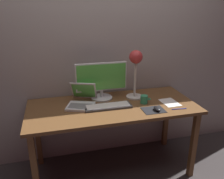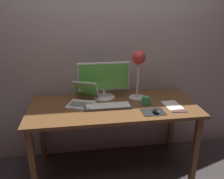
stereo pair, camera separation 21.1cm
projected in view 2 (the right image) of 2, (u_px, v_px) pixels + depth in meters
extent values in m
plane|color=#383333|center=(113.00, 169.00, 2.48)|extent=(4.80, 4.80, 0.00)
cube|color=#A8A099|center=(107.00, 40.00, 2.40)|extent=(4.80, 0.06, 2.60)
cube|color=brown|center=(113.00, 107.00, 2.23)|extent=(1.60, 0.70, 0.03)
cube|color=brown|center=(33.00, 165.00, 1.99)|extent=(0.05, 0.05, 0.71)
cube|color=brown|center=(195.00, 150.00, 2.19)|extent=(0.05, 0.05, 0.71)
cube|color=brown|center=(42.00, 131.00, 2.52)|extent=(0.05, 0.05, 0.71)
cube|color=brown|center=(172.00, 121.00, 2.73)|extent=(0.05, 0.05, 0.71)
cylinder|color=silver|center=(104.00, 97.00, 2.39)|extent=(0.22, 0.22, 0.01)
cylinder|color=silver|center=(104.00, 93.00, 2.38)|extent=(0.03, 0.03, 0.07)
cube|color=silver|center=(104.00, 76.00, 2.32)|extent=(0.51, 0.03, 0.28)
cube|color=#59C64C|center=(104.00, 77.00, 2.30)|extent=(0.49, 0.00, 0.26)
cube|color=#38383A|center=(108.00, 106.00, 2.17)|extent=(0.44, 0.14, 0.02)
cube|color=silver|center=(108.00, 105.00, 2.17)|extent=(0.40, 0.11, 0.01)
cube|color=silver|center=(81.00, 105.00, 2.21)|extent=(0.30, 0.28, 0.02)
cube|color=slate|center=(81.00, 105.00, 2.19)|extent=(0.24, 0.18, 0.00)
cube|color=silver|center=(86.00, 89.00, 2.31)|extent=(0.27, 0.18, 0.19)
cube|color=#59C64C|center=(86.00, 89.00, 2.31)|extent=(0.24, 0.16, 0.16)
cylinder|color=beige|center=(137.00, 98.00, 2.38)|extent=(0.17, 0.17, 0.01)
cylinder|color=silver|center=(138.00, 79.00, 2.31)|extent=(0.02, 0.02, 0.38)
sphere|color=#BF3333|center=(139.00, 57.00, 2.24)|extent=(0.13, 0.13, 0.13)
sphere|color=#FFEAB2|center=(139.00, 61.00, 2.24)|extent=(0.05, 0.05, 0.05)
cube|color=black|center=(153.00, 112.00, 2.08)|extent=(0.20, 0.16, 0.00)
ellipsoid|color=black|center=(157.00, 111.00, 2.06)|extent=(0.06, 0.10, 0.03)
cylinder|color=#339966|center=(145.00, 101.00, 2.22)|extent=(0.07, 0.07, 0.08)
torus|color=#339966|center=(150.00, 100.00, 2.23)|extent=(0.05, 0.05, 0.01)
cube|color=white|center=(172.00, 105.00, 2.23)|extent=(0.16, 0.22, 0.00)
cylinder|color=#2633A5|center=(180.00, 112.00, 2.08)|extent=(0.14, 0.02, 0.01)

